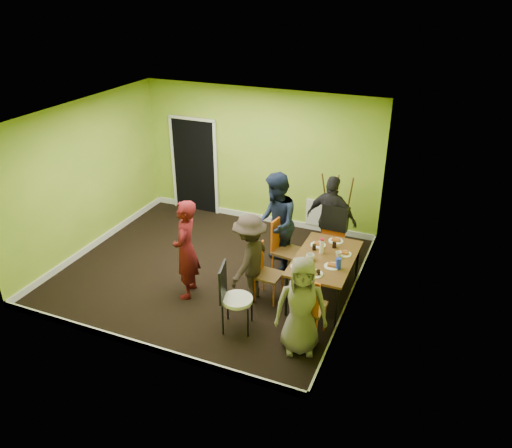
{
  "coord_description": "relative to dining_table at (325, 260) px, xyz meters",
  "views": [
    {
      "loc": [
        3.65,
        -6.69,
        4.7
      ],
      "look_at": [
        0.86,
        0.0,
        1.09
      ],
      "focal_mm": 35.0,
      "sensor_mm": 36.0,
      "label": 1
    }
  ],
  "objects": [
    {
      "name": "chair_left_far",
      "position": [
        -0.82,
        0.38,
        -0.09
      ],
      "size": [
        0.51,
        0.51,
        1.08
      ],
      "rotation": [
        0.0,
        0.0,
        -1.73
      ],
      "color": "orange",
      "rests_on": "ground"
    },
    {
      "name": "person_standing",
      "position": [
        -2.06,
        -0.76,
        0.14
      ],
      "size": [
        0.54,
        0.69,
        1.66
      ],
      "primitive_type": "imported",
      "rotation": [
        0.0,
        0.0,
        -1.32
      ],
      "color": "#530E11",
      "rests_on": "ground"
    },
    {
      "name": "person_front_end",
      "position": [
        0.04,
        -1.35,
        0.03
      ],
      "size": [
        0.83,
        0.68,
        1.45
      ],
      "primitive_type": "imported",
      "rotation": [
        0.0,
        0.0,
        0.35
      ],
      "color": "gray",
      "rests_on": "ground"
    },
    {
      "name": "plate_near_left",
      "position": [
        -0.21,
        0.33,
        0.06
      ],
      "size": [
        0.25,
        0.25,
        0.01
      ],
      "primitive_type": "cylinder",
      "color": "white",
      "rests_on": "dining_table"
    },
    {
      "name": "chair_front_end",
      "position": [
        0.06,
        -1.09,
        -0.1
      ],
      "size": [
        0.45,
        0.46,
        1.05
      ],
      "rotation": [
        0.0,
        0.0,
        -0.05
      ],
      "color": "orange",
      "rests_on": "ground"
    },
    {
      "name": "ground",
      "position": [
        -2.05,
        0.03,
        -0.7
      ],
      "size": [
        5.0,
        5.0,
        0.0
      ],
      "primitive_type": "plane",
      "color": "black",
      "rests_on": "ground"
    },
    {
      "name": "plate_wall_front",
      "position": [
        0.17,
        -0.24,
        0.06
      ],
      "size": [
        0.24,
        0.24,
        0.01
      ],
      "primitive_type": "cylinder",
      "color": "white",
      "rests_on": "dining_table"
    },
    {
      "name": "dining_table",
      "position": [
        0.0,
        0.0,
        0.0
      ],
      "size": [
        0.9,
        1.5,
        0.75
      ],
      "color": "black",
      "rests_on": "ground"
    },
    {
      "name": "chair_left_near",
      "position": [
        -0.88,
        -0.37,
        -0.16
      ],
      "size": [
        0.42,
        0.41,
        0.95
      ],
      "rotation": [
        0.0,
        0.0,
        -1.63
      ],
      "color": "orange",
      "rests_on": "ground"
    },
    {
      "name": "plate_wall_back",
      "position": [
        0.25,
        0.2,
        0.06
      ],
      "size": [
        0.23,
        0.23,
        0.01
      ],
      "primitive_type": "cylinder",
      "color": "white",
      "rests_on": "dining_table"
    },
    {
      "name": "room_walls",
      "position": [
        -2.07,
        0.07,
        0.29
      ],
      "size": [
        5.04,
        4.54,
        2.82
      ],
      "color": "#83B12D",
      "rests_on": "ground"
    },
    {
      "name": "cup_b",
      "position": [
        0.19,
        0.09,
        0.1
      ],
      "size": [
        0.1,
        0.1,
        0.09
      ],
      "primitive_type": "imported",
      "color": "white",
      "rests_on": "dining_table"
    },
    {
      "name": "orange_bottle",
      "position": [
        -0.12,
        0.24,
        0.1
      ],
      "size": [
        0.03,
        0.03,
        0.09
      ],
      "primitive_type": "cylinder",
      "color": "orange",
      "rests_on": "dining_table"
    },
    {
      "name": "glass_front",
      "position": [
        0.04,
        -0.55,
        0.1
      ],
      "size": [
        0.06,
        0.06,
        0.08
      ],
      "primitive_type": "cylinder",
      "color": "black",
      "rests_on": "dining_table"
    },
    {
      "name": "plate_far_front",
      "position": [
        -0.02,
        -0.55,
        0.06
      ],
      "size": [
        0.26,
        0.26,
        0.01
      ],
      "primitive_type": "cylinder",
      "color": "white",
      "rests_on": "dining_table"
    },
    {
      "name": "person_left_near",
      "position": [
        -1.08,
        -0.48,
        0.04
      ],
      "size": [
        0.63,
        1.0,
        1.48
      ],
      "primitive_type": "imported",
      "rotation": [
        0.0,
        0.0,
        -1.66
      ],
      "color": "#2C221D",
      "rests_on": "ground"
    },
    {
      "name": "plate_far_back",
      "position": [
        0.02,
        0.58,
        0.06
      ],
      "size": [
        0.25,
        0.25,
        0.01
      ],
      "primitive_type": "cylinder",
      "color": "white",
      "rests_on": "dining_table"
    },
    {
      "name": "chair_bentwood",
      "position": [
        -1.02,
        -1.27,
        -0.12
      ],
      "size": [
        0.5,
        0.49,
        1.05
      ],
      "rotation": [
        0.0,
        0.0,
        -1.32
      ],
      "color": "black",
      "rests_on": "ground"
    },
    {
      "name": "glass_back",
      "position": [
        0.05,
        0.35,
        0.1
      ],
      "size": [
        0.07,
        0.07,
        0.1
      ],
      "primitive_type": "cylinder",
      "color": "black",
      "rests_on": "dining_table"
    },
    {
      "name": "glass_mid",
      "position": [
        -0.23,
        0.15,
        0.1
      ],
      "size": [
        0.06,
        0.06,
        0.1
      ],
      "primitive_type": "cylinder",
      "color": "black",
      "rests_on": "dining_table"
    },
    {
      "name": "person_back_end",
      "position": [
        -0.24,
        1.24,
        0.11
      ],
      "size": [
        1.0,
        0.55,
        1.62
      ],
      "primitive_type": "imported",
      "rotation": [
        0.0,
        0.0,
        2.97
      ],
      "color": "black",
      "rests_on": "ground"
    },
    {
      "name": "person_left_far",
      "position": [
        -1.03,
        0.52,
        0.21
      ],
      "size": [
        0.98,
        1.08,
        1.8
      ],
      "primitive_type": "imported",
      "rotation": [
        0.0,
        0.0,
        -1.15
      ],
      "color": "#141C32",
      "rests_on": "ground"
    },
    {
      "name": "chair_back_end",
      "position": [
        -0.15,
        1.06,
        0.11
      ],
      "size": [
        0.48,
        0.56,
        1.13
      ],
      "rotation": [
        0.0,
        0.0,
        3.1
      ],
      "color": "orange",
      "rests_on": "ground"
    },
    {
      "name": "plate_near_right",
      "position": [
        -0.31,
        -0.44,
        0.06
      ],
      "size": [
        0.22,
        0.22,
        0.01
      ],
      "primitive_type": "cylinder",
      "color": "white",
      "rests_on": "dining_table"
    },
    {
      "name": "thermos",
      "position": [
        -0.09,
        0.1,
        0.17
      ],
      "size": [
        0.07,
        0.07,
        0.23
      ],
      "primitive_type": "cylinder",
      "color": "white",
      "rests_on": "dining_table"
    },
    {
      "name": "blue_bottle",
      "position": [
        0.27,
        -0.26,
        0.14
      ],
      "size": [
        0.08,
        0.08,
        0.18
      ],
      "primitive_type": "cylinder",
      "color": "#1B30CD",
      "rests_on": "dining_table"
    },
    {
      "name": "cup_a",
      "position": [
        -0.19,
        -0.18,
        0.11
      ],
      "size": [
        0.14,
        0.14,
        0.11
      ],
      "primitive_type": "imported",
      "color": "white",
      "rests_on": "dining_table"
    },
    {
      "name": "easel",
      "position": [
        -0.27,
        1.7,
        0.05
      ],
      "size": [
        0.61,
        0.57,
        1.51
      ],
      "color": "brown",
      "rests_on": "ground"
    }
  ]
}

